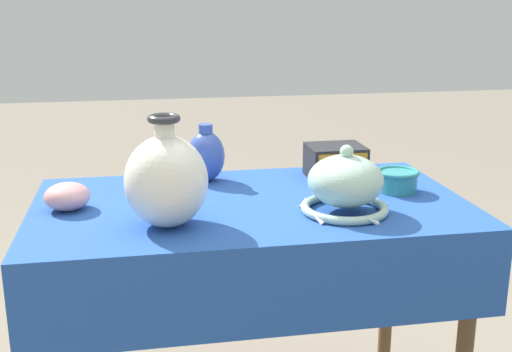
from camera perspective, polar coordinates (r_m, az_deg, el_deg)
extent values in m
cylinder|color=brown|center=(2.09, -15.94, -11.68)|extent=(0.04, 0.04, 0.76)
cylinder|color=brown|center=(2.22, 11.63, -9.69)|extent=(0.04, 0.04, 0.76)
cube|color=brown|center=(1.71, -0.48, -2.93)|extent=(1.12, 0.62, 0.03)
cube|color=#234C9E|center=(1.70, -0.48, -2.35)|extent=(1.14, 0.64, 0.01)
cube|color=#234C9E|center=(1.45, 1.73, -10.29)|extent=(1.14, 0.01, 0.22)
ellipsoid|color=white|center=(1.51, -7.98, -0.49)|extent=(0.20, 0.20, 0.22)
cylinder|color=white|center=(1.48, -8.16, 4.20)|extent=(0.05, 0.05, 0.05)
torus|color=#2D2D33|center=(1.47, -8.20, 5.07)|extent=(0.08, 0.08, 0.02)
torus|color=#A8CCB7|center=(1.63, 7.87, -2.84)|extent=(0.22, 0.22, 0.02)
ellipsoid|color=#A8CCB7|center=(1.61, 7.96, -0.43)|extent=(0.19, 0.19, 0.13)
sphere|color=#A8CCB7|center=(1.59, 8.06, 2.16)|extent=(0.03, 0.03, 0.03)
cone|color=white|center=(1.67, 11.48, -2.59)|extent=(0.01, 0.04, 0.03)
cone|color=white|center=(1.73, 7.87, -1.69)|extent=(0.04, 0.02, 0.03)
cone|color=white|center=(1.66, 4.26, -2.33)|extent=(0.03, 0.04, 0.03)
cone|color=white|center=(1.55, 5.46, -3.79)|extent=(0.03, 0.04, 0.03)
cone|color=white|center=(1.55, 10.26, -3.96)|extent=(0.04, 0.02, 0.03)
cube|color=#232328|center=(1.93, 7.06, 1.28)|extent=(0.17, 0.14, 0.10)
cube|color=orange|center=(1.86, 7.72, 0.74)|extent=(0.14, 0.01, 0.08)
ellipsoid|color=#D19399|center=(1.70, -16.43, -1.75)|extent=(0.12, 0.12, 0.07)
ellipsoid|color=#3851A8|center=(1.88, -4.45, 1.76)|extent=(0.11, 0.11, 0.15)
cylinder|color=#3851A8|center=(1.86, -4.50, 4.23)|extent=(0.04, 0.04, 0.03)
cylinder|color=teal|center=(1.82, 12.47, -0.50)|extent=(0.11, 0.11, 0.06)
torus|color=teal|center=(1.82, 12.53, 0.34)|extent=(0.12, 0.12, 0.01)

